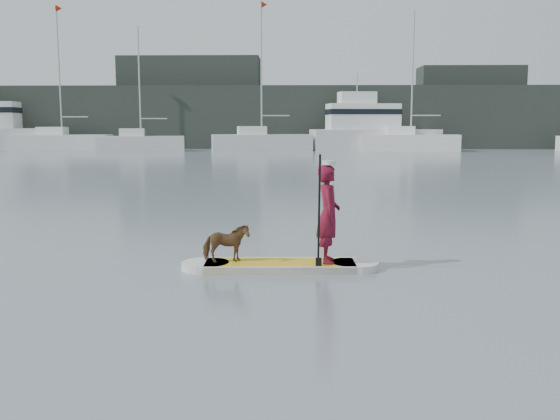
{
  "coord_description": "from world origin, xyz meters",
  "views": [
    {
      "loc": [
        0.63,
        -9.75,
        2.42
      ],
      "look_at": [
        0.38,
        0.44,
        1.0
      ],
      "focal_mm": 40.0,
      "sensor_mm": 36.0,
      "label": 1
    }
  ],
  "objects_px": {
    "sailboat_c": "(140,142)",
    "motor_yacht_a": "(369,129)",
    "sailboat_d": "(261,141)",
    "sailboat_b": "(62,140)",
    "paddler": "(328,214)",
    "dog": "(226,243)",
    "paddleboard": "(280,266)",
    "sailboat_e": "(410,141)"
  },
  "relations": [
    {
      "from": "sailboat_b",
      "to": "motor_yacht_a",
      "type": "bearing_deg",
      "value": -2.03
    },
    {
      "from": "paddler",
      "to": "sailboat_d",
      "type": "distance_m",
      "value": 45.08
    },
    {
      "from": "paddler",
      "to": "sailboat_e",
      "type": "relative_size",
      "value": 0.14
    },
    {
      "from": "sailboat_c",
      "to": "motor_yacht_a",
      "type": "xyz_separation_m",
      "value": [
        20.15,
        3.08,
        1.15
      ]
    },
    {
      "from": "paddleboard",
      "to": "sailboat_d",
      "type": "relative_size",
      "value": 0.26
    },
    {
      "from": "dog",
      "to": "sailboat_c",
      "type": "distance_m",
      "value": 45.51
    },
    {
      "from": "sailboat_c",
      "to": "sailboat_d",
      "type": "distance_m",
      "value": 10.47
    },
    {
      "from": "paddleboard",
      "to": "paddler",
      "type": "height_order",
      "value": "paddler"
    },
    {
      "from": "paddler",
      "to": "sailboat_e",
      "type": "bearing_deg",
      "value": -12.63
    },
    {
      "from": "sailboat_e",
      "to": "motor_yacht_a",
      "type": "xyz_separation_m",
      "value": [
        -3.32,
        1.99,
        1.08
      ]
    },
    {
      "from": "dog",
      "to": "sailboat_d",
      "type": "relative_size",
      "value": 0.06
    },
    {
      "from": "dog",
      "to": "sailboat_c",
      "type": "bearing_deg",
      "value": 1.82
    },
    {
      "from": "sailboat_b",
      "to": "motor_yacht_a",
      "type": "xyz_separation_m",
      "value": [
        27.99,
        0.53,
        1.05
      ]
    },
    {
      "from": "sailboat_e",
      "to": "sailboat_d",
      "type": "bearing_deg",
      "value": -172.13
    },
    {
      "from": "paddleboard",
      "to": "sailboat_b",
      "type": "xyz_separation_m",
      "value": [
        -21.05,
        46.34,
        0.83
      ]
    },
    {
      "from": "paddleboard",
      "to": "paddler",
      "type": "xyz_separation_m",
      "value": [
        0.8,
        0.02,
        0.87
      ]
    },
    {
      "from": "sailboat_d",
      "to": "motor_yacht_a",
      "type": "relative_size",
      "value": 1.08
    },
    {
      "from": "paddler",
      "to": "sailboat_d",
      "type": "bearing_deg",
      "value": 3.87
    },
    {
      "from": "sailboat_e",
      "to": "sailboat_c",
      "type": "bearing_deg",
      "value": -169.14
    },
    {
      "from": "paddleboard",
      "to": "motor_yacht_a",
      "type": "relative_size",
      "value": 0.28
    },
    {
      "from": "sailboat_e",
      "to": "paddler",
      "type": "bearing_deg",
      "value": -93.72
    },
    {
      "from": "dog",
      "to": "sailboat_b",
      "type": "distance_m",
      "value": 50.55
    },
    {
      "from": "paddleboard",
      "to": "sailboat_c",
      "type": "relative_size",
      "value": 0.31
    },
    {
      "from": "sailboat_d",
      "to": "sailboat_c",
      "type": "bearing_deg",
      "value": 175.8
    },
    {
      "from": "dog",
      "to": "sailboat_b",
      "type": "bearing_deg",
      "value": 9.63
    },
    {
      "from": "paddleboard",
      "to": "sailboat_b",
      "type": "relative_size",
      "value": 0.26
    },
    {
      "from": "sailboat_d",
      "to": "sailboat_e",
      "type": "xyz_separation_m",
      "value": [
        13.06,
        -0.07,
        -0.06
      ]
    },
    {
      "from": "sailboat_b",
      "to": "sailboat_c",
      "type": "relative_size",
      "value": 1.21
    },
    {
      "from": "sailboat_b",
      "to": "sailboat_d",
      "type": "height_order",
      "value": "same"
    },
    {
      "from": "dog",
      "to": "sailboat_d",
      "type": "distance_m",
      "value": 45.03
    },
    {
      "from": "sailboat_d",
      "to": "sailboat_b",
      "type": "bearing_deg",
      "value": 165.09
    },
    {
      "from": "paddler",
      "to": "motor_yacht_a",
      "type": "bearing_deg",
      "value": -8.19
    },
    {
      "from": "sailboat_b",
      "to": "sailboat_e",
      "type": "distance_m",
      "value": 31.35
    },
    {
      "from": "sailboat_d",
      "to": "paddler",
      "type": "bearing_deg",
      "value": -96.0
    },
    {
      "from": "paddler",
      "to": "sailboat_c",
      "type": "height_order",
      "value": "sailboat_c"
    },
    {
      "from": "paddler",
      "to": "sailboat_c",
      "type": "relative_size",
      "value": 0.15
    },
    {
      "from": "paddleboard",
      "to": "sailboat_e",
      "type": "height_order",
      "value": "sailboat_e"
    },
    {
      "from": "paddleboard",
      "to": "sailboat_b",
      "type": "distance_m",
      "value": 50.9
    },
    {
      "from": "dog",
      "to": "sailboat_e",
      "type": "height_order",
      "value": "sailboat_e"
    },
    {
      "from": "paddleboard",
      "to": "sailboat_e",
      "type": "bearing_deg",
      "value": 75.52
    },
    {
      "from": "sailboat_b",
      "to": "sailboat_d",
      "type": "relative_size",
      "value": 1.0
    },
    {
      "from": "paddler",
      "to": "motor_yacht_a",
      "type": "height_order",
      "value": "motor_yacht_a"
    }
  ]
}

